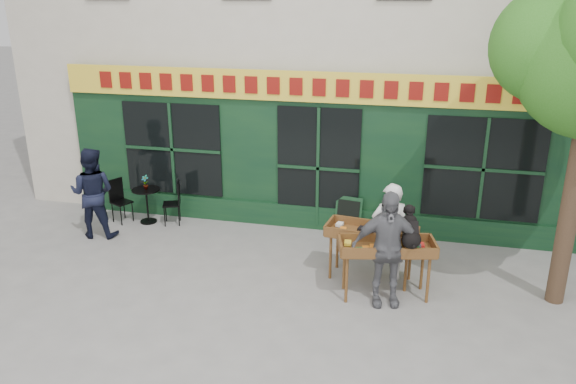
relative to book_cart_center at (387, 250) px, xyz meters
name	(u,v)px	position (x,y,z in m)	size (l,w,h in m)	color
ground	(292,279)	(-1.60, 0.19, -0.82)	(80.00, 80.00, 0.00)	slate
book_cart_center	(387,250)	(0.00, 0.00, 0.00)	(1.60, 0.94, 0.99)	brown
dog	(411,226)	(0.35, -0.05, 0.47)	(0.34, 0.60, 0.60)	black
woman	(390,232)	(0.00, 0.65, 0.05)	(0.64, 0.42, 1.74)	silver
book_cart_right	(371,235)	(-0.29, 0.53, 0.00)	(1.56, 0.80, 0.99)	brown
man_right	(386,249)	(0.01, -0.22, 0.13)	(1.11, 0.46, 1.90)	#55555A
bistro_table	(147,199)	(-5.25, 2.01, -0.28)	(0.60, 0.60, 0.76)	black
bistro_chair_left	(119,197)	(-5.88, 1.94, -0.26)	(0.48, 0.48, 0.95)	black
bistro_chair_right	(175,199)	(-4.62, 2.09, -0.26)	(0.47, 0.46, 0.95)	black
potted_plant	(145,182)	(-5.25, 2.01, 0.10)	(0.16, 0.11, 0.31)	gray
man_left	(92,193)	(-5.95, 1.11, 0.11)	(0.90, 0.70, 1.86)	black
chalkboard	(348,216)	(-0.93, 2.38, -0.42)	(0.58, 0.28, 0.79)	black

